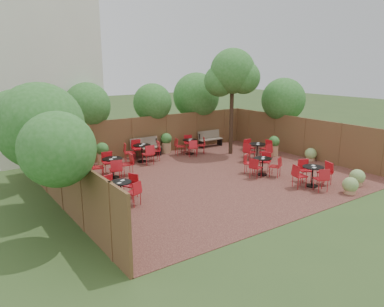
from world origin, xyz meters
TOP-DOWN VIEW (x-y plane):
  - ground at (0.00, 0.00)m, footprint 80.00×80.00m
  - courtyard_paving at (0.00, 0.00)m, footprint 12.00×10.00m
  - fence_back at (0.00, 5.00)m, footprint 12.00×0.08m
  - fence_left at (-6.00, 0.00)m, footprint 0.08×10.00m
  - fence_right at (6.00, 0.00)m, footprint 0.08×10.00m
  - neighbour_building at (-4.50, 8.00)m, footprint 5.00×4.00m
  - overhang_foliage at (-1.26, 2.98)m, footprint 15.60×10.59m
  - courtyard_tree at (3.45, 2.63)m, footprint 2.51×2.41m
  - park_bench_left at (-0.52, 4.63)m, footprint 1.58×0.54m
  - park_bench_right at (3.62, 4.62)m, footprint 1.47×0.52m
  - bistro_tables at (0.12, 0.99)m, footprint 9.51×8.72m
  - planters at (-0.73, 3.65)m, footprint 11.13×4.26m
  - low_shrubs at (4.23, -3.17)m, footprint 3.30×4.41m

SIDE VIEW (x-z plane):
  - ground at x=0.00m, z-range 0.00..0.00m
  - courtyard_paving at x=0.00m, z-range 0.00..0.02m
  - low_shrubs at x=4.23m, z-range 0.00..0.64m
  - bistro_tables at x=0.12m, z-range 0.00..0.95m
  - park_bench_right at x=3.62m, z-range 0.03..0.93m
  - park_bench_left at x=-0.52m, z-range 0.03..1.00m
  - planters at x=-0.73m, z-range 0.05..1.12m
  - fence_back at x=0.00m, z-range 0.00..2.00m
  - fence_left at x=-6.00m, z-range 0.00..2.00m
  - fence_right at x=6.00m, z-range 0.00..2.00m
  - overhang_foliage at x=-1.26m, z-range 1.38..4.05m
  - neighbour_building at x=-4.50m, z-range 0.00..8.00m
  - courtyard_tree at x=3.45m, z-range 1.39..6.76m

